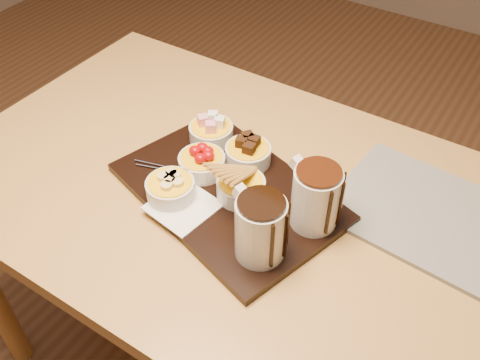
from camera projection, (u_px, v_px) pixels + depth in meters
The scene contains 13 objects.
ground at pixel (227, 355), 1.67m from camera, with size 5.00×5.00×0.00m, color brown.
dining_table at pixel (222, 212), 1.22m from camera, with size 1.20×0.80×0.75m.
serving_board at pixel (228, 192), 1.11m from camera, with size 0.46×0.30×0.02m, color black.
napkin at pixel (183, 206), 1.07m from camera, with size 0.12×0.12×0.00m, color white.
bowl_marshmallows at pixel (211, 133), 1.21m from camera, with size 0.10×0.10×0.04m, color beige.
bowl_cake at pixel (248, 154), 1.16m from camera, with size 0.10×0.10×0.04m, color beige.
bowl_strawberries at pixel (202, 164), 1.13m from camera, with size 0.10×0.10×0.04m, color beige.
bowl_biscotti at pixel (241, 188), 1.08m from camera, with size 0.10×0.10×0.04m, color beige.
bowl_bananas at pixel (171, 189), 1.08m from camera, with size 0.10×0.10×0.04m, color beige.
pitcher_dark_chocolate at pixel (260, 229), 0.94m from camera, with size 0.09×0.09×0.13m, color silver.
pitcher_milk_chocolate at pixel (316, 198), 1.00m from camera, with size 0.09×0.09×0.13m, color silver.
fondue_skewers at pixel (190, 172), 1.14m from camera, with size 0.26×0.03×0.01m, color silver, non-canonical shape.
newspaper at pixel (424, 212), 1.08m from camera, with size 0.35×0.28×0.01m, color beige.
Camera 1 is at (0.49, -0.68, 1.54)m, focal length 40.00 mm.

